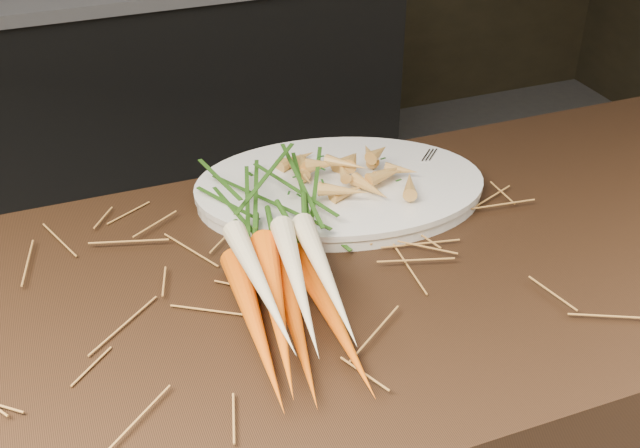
% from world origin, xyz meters
% --- Properties ---
extents(back_counter, '(1.82, 0.62, 0.84)m').
position_xyz_m(back_counter, '(0.30, 2.18, 0.42)').
color(back_counter, black).
rests_on(back_counter, ground).
extents(straw_bedding, '(1.40, 0.60, 0.02)m').
position_xyz_m(straw_bedding, '(0.00, 0.30, 0.91)').
color(straw_bedding, '#A66F2C').
rests_on(straw_bedding, main_counter).
extents(root_veg_bunch, '(0.24, 0.58, 0.11)m').
position_xyz_m(root_veg_bunch, '(0.22, 0.37, 0.95)').
color(root_veg_bunch, '#F05F03').
rests_on(root_veg_bunch, main_counter).
extents(serving_platter, '(0.54, 0.42, 0.03)m').
position_xyz_m(serving_platter, '(0.38, 0.50, 0.91)').
color(serving_platter, white).
rests_on(serving_platter, main_counter).
extents(roasted_veg_heap, '(0.27, 0.22, 0.05)m').
position_xyz_m(roasted_veg_heap, '(0.38, 0.50, 0.95)').
color(roasted_veg_heap, gold).
rests_on(roasted_veg_heap, serving_platter).
extents(serving_fork, '(0.14, 0.14, 0.00)m').
position_xyz_m(serving_fork, '(0.54, 0.44, 0.93)').
color(serving_fork, silver).
rests_on(serving_fork, serving_platter).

